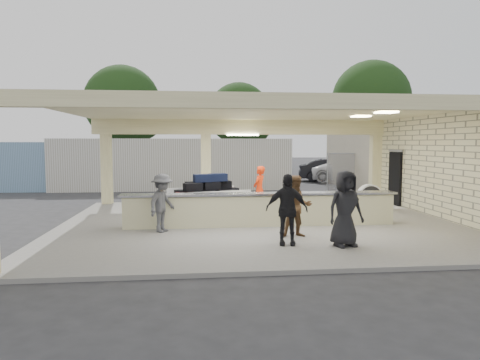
{
  "coord_description": "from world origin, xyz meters",
  "views": [
    {
      "loc": [
        -1.9,
        -12.94,
        2.56
      ],
      "look_at": [
        -0.47,
        1.0,
        1.34
      ],
      "focal_mm": 32.0,
      "sensor_mm": 36.0,
      "label": 1
    }
  ],
  "objects": [
    {
      "name": "car_white_a",
      "position": [
        8.1,
        13.21,
        0.73
      ],
      "size": [
        5.67,
        4.31,
        1.46
      ],
      "primitive_type": "imported",
      "rotation": [
        0.0,
        0.0,
        1.15
      ],
      "color": "silver",
      "rests_on": "ground"
    },
    {
      "name": "container_blue",
      "position": [
        -12.04,
        11.18,
        1.3
      ],
      "size": [
        10.02,
        2.61,
        2.59
      ],
      "primitive_type": "cube",
      "rotation": [
        0.0,
        0.0,
        -0.02
      ],
      "color": "#7D9FC8",
      "rests_on": "ground"
    },
    {
      "name": "passenger_a",
      "position": [
        0.71,
        -2.11,
        0.91
      ],
      "size": [
        0.79,
        0.36,
        1.61
      ],
      "primitive_type": "imported",
      "rotation": [
        0.0,
        0.0,
        -0.02
      ],
      "color": "brown",
      "rests_on": "pavilion"
    },
    {
      "name": "baggage_counter",
      "position": [
        0.0,
        -0.5,
        0.59
      ],
      "size": [
        8.2,
        0.58,
        0.98
      ],
      "color": "beige",
      "rests_on": "pavilion"
    },
    {
      "name": "luggage_cart",
      "position": [
        -1.54,
        1.22,
        0.88
      ],
      "size": [
        2.77,
        2.16,
        1.42
      ],
      "rotation": [
        0.0,
        0.0,
        0.3
      ],
      "color": "white",
      "rests_on": "pavilion"
    },
    {
      "name": "pavilion",
      "position": [
        0.21,
        0.66,
        1.35
      ],
      "size": [
        12.01,
        10.0,
        3.55
      ],
      "color": "slate",
      "rests_on": "ground"
    },
    {
      "name": "drum_fan",
      "position": [
        4.3,
        1.77,
        0.62
      ],
      "size": [
        0.88,
        0.49,
        0.97
      ],
      "rotation": [
        0.0,
        0.0,
        -0.03
      ],
      "color": "white",
      "rests_on": "pavilion"
    },
    {
      "name": "passenger_c",
      "position": [
        -2.84,
        -1.11,
        0.91
      ],
      "size": [
        0.84,
        1.08,
        1.61
      ],
      "primitive_type": "imported",
      "rotation": [
        0.0,
        0.0,
        1.04
      ],
      "color": "#47484B",
      "rests_on": "pavilion"
    },
    {
      "name": "passenger_d",
      "position": [
        1.62,
        -3.21,
        1.01
      ],
      "size": [
        0.94,
        0.54,
        1.81
      ],
      "primitive_type": "imported",
      "rotation": [
        0.0,
        0.0,
        0.21
      ],
      "color": "black",
      "rests_on": "pavilion"
    },
    {
      "name": "adjacent_building",
      "position": [
        9.5,
        10.0,
        1.6
      ],
      "size": [
        6.0,
        8.0,
        3.2
      ],
      "primitive_type": "cube",
      "color": "#B1A78D",
      "rests_on": "ground"
    },
    {
      "name": "tree_mid",
      "position": [
        2.32,
        26.16,
        4.96
      ],
      "size": [
        6.0,
        5.6,
        8.0
      ],
      "color": "#382619",
      "rests_on": "ground"
    },
    {
      "name": "container_white",
      "position": [
        -3.15,
        10.98,
        1.39
      ],
      "size": [
        12.84,
        2.64,
        2.78
      ],
      "primitive_type": "cube",
      "rotation": [
        0.0,
        0.0,
        0.01
      ],
      "color": "silver",
      "rests_on": "ground"
    },
    {
      "name": "passenger_b",
      "position": [
        0.26,
        -2.93,
        0.96
      ],
      "size": [
        1.05,
        0.49,
        1.72
      ],
      "primitive_type": "imported",
      "rotation": [
        0.0,
        0.0,
        -0.13
      ],
      "color": "black",
      "rests_on": "pavilion"
    },
    {
      "name": "car_white_b",
      "position": [
        12.95,
        14.47,
        0.8
      ],
      "size": [
        5.08,
        1.99,
        1.59
      ],
      "primitive_type": "imported",
      "rotation": [
        0.0,
        0.0,
        1.59
      ],
      "color": "silver",
      "rests_on": "ground"
    },
    {
      "name": "tree_left",
      "position": [
        -7.68,
        24.16,
        5.59
      ],
      "size": [
        6.6,
        6.3,
        9.0
      ],
      "color": "#382619",
      "rests_on": "ground"
    },
    {
      "name": "car_dark",
      "position": [
        7.13,
        14.53,
        0.74
      ],
      "size": [
        4.7,
        2.49,
        1.49
      ],
      "primitive_type": "imported",
      "rotation": [
        0.0,
        0.0,
        1.36
      ],
      "color": "black",
      "rests_on": "ground"
    },
    {
      "name": "fence",
      "position": [
        11.0,
        9.0,
        1.05
      ],
      "size": [
        12.06,
        0.06,
        2.03
      ],
      "color": "gray",
      "rests_on": "ground"
    },
    {
      "name": "baggage_handler",
      "position": [
        0.31,
        1.87,
        0.92
      ],
      "size": [
        0.6,
        0.68,
        1.65
      ],
      "primitive_type": "imported",
      "rotation": [
        0.0,
        0.0,
        4.16
      ],
      "color": "#FC350D",
      "rests_on": "pavilion"
    },
    {
      "name": "tree_right",
      "position": [
        14.32,
        25.16,
        6.21
      ],
      "size": [
        7.2,
        7.0,
        10.0
      ],
      "color": "#382619",
      "rests_on": "ground"
    },
    {
      "name": "ground",
      "position": [
        0.0,
        0.0,
        0.0
      ],
      "size": [
        120.0,
        120.0,
        0.0
      ],
      "primitive_type": "plane",
      "color": "#2A2A2D",
      "rests_on": "ground"
    }
  ]
}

